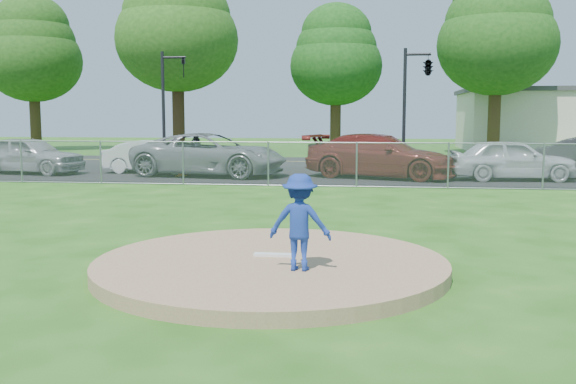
% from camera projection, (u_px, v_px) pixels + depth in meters
% --- Properties ---
extents(ground, '(120.00, 120.00, 0.00)m').
position_uv_depth(ground, '(322.00, 194.00, 19.71)').
color(ground, '#1B4D11').
rests_on(ground, ground).
extents(pitchers_mound, '(5.40, 5.40, 0.20)m').
position_uv_depth(pitchers_mound, '(271.00, 265.00, 9.85)').
color(pitchers_mound, '#967352').
rests_on(pitchers_mound, ground).
extents(pitching_rubber, '(0.60, 0.15, 0.04)m').
position_uv_depth(pitching_rubber, '(273.00, 255.00, 10.04)').
color(pitching_rubber, white).
rests_on(pitching_rubber, pitchers_mound).
extents(chain_link_fence, '(40.00, 0.06, 1.50)m').
position_uv_depth(chain_link_fence, '(327.00, 165.00, 21.59)').
color(chain_link_fence, gray).
rests_on(chain_link_fence, ground).
extents(parking_lot, '(50.00, 8.00, 0.01)m').
position_uv_depth(parking_lot, '(335.00, 175.00, 26.11)').
color(parking_lot, black).
rests_on(parking_lot, ground).
extents(street, '(60.00, 7.00, 0.01)m').
position_uv_depth(street, '(343.00, 162.00, 33.49)').
color(street, black).
rests_on(street, ground).
extents(tree_far_left, '(6.72, 6.72, 10.74)m').
position_uv_depth(tree_far_left, '(32.00, 48.00, 44.39)').
color(tree_far_left, '#352513').
rests_on(tree_far_left, ground).
extents(tree_left, '(7.84, 7.84, 12.53)m').
position_uv_depth(tree_left, '(177.00, 24.00, 40.85)').
color(tree_left, '#321E12').
rests_on(tree_left, ground).
extents(tree_center, '(6.16, 6.16, 9.84)m').
position_uv_depth(tree_center, '(336.00, 55.00, 42.71)').
color(tree_center, '#3C2715').
rests_on(tree_center, ground).
extents(tree_right, '(7.28, 7.28, 11.63)m').
position_uv_depth(tree_right, '(497.00, 30.00, 39.30)').
color(tree_right, '#3B2915').
rests_on(tree_right, ground).
extents(traffic_signal_left, '(1.28, 0.20, 5.60)m').
position_uv_depth(traffic_signal_left, '(168.00, 97.00, 32.27)').
color(traffic_signal_left, black).
rests_on(traffic_signal_left, ground).
extents(traffic_signal_center, '(1.42, 2.48, 5.60)m').
position_uv_depth(traffic_signal_center, '(426.00, 69.00, 30.47)').
color(traffic_signal_center, black).
rests_on(traffic_signal_center, ground).
extents(pitcher, '(0.93, 0.58, 1.37)m').
position_uv_depth(pitcher, '(300.00, 222.00, 9.07)').
color(pitcher, navy).
rests_on(pitcher, pitchers_mound).
extents(traffic_cone, '(0.31, 0.31, 0.60)m').
position_uv_depth(traffic_cone, '(181.00, 169.00, 25.43)').
color(traffic_cone, orange).
rests_on(traffic_cone, parking_lot).
extents(parked_car_silver, '(4.78, 2.52, 1.55)m').
position_uv_depth(parked_car_silver, '(30.00, 155.00, 26.52)').
color(parked_car_silver, '#A3A3A7').
rests_on(parked_car_silver, parking_lot).
extents(parked_car_white, '(4.09, 1.43, 1.35)m').
position_uv_depth(parked_car_white, '(153.00, 157.00, 26.91)').
color(parked_car_white, white).
rests_on(parked_car_white, parking_lot).
extents(parked_car_gray, '(6.47, 3.69, 1.70)m').
position_uv_depth(parked_car_gray, '(210.00, 155.00, 25.53)').
color(parked_car_gray, gray).
rests_on(parked_car_gray, parking_lot).
extents(parked_car_darkred, '(6.28, 4.08, 1.69)m').
position_uv_depth(parked_car_darkred, '(380.00, 156.00, 24.71)').
color(parked_car_darkred, maroon).
rests_on(parked_car_darkred, parking_lot).
extents(parked_car_pearl, '(4.63, 2.09, 1.54)m').
position_uv_depth(parked_car_pearl, '(512.00, 159.00, 23.80)').
color(parked_car_pearl, silver).
rests_on(parked_car_pearl, parking_lot).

